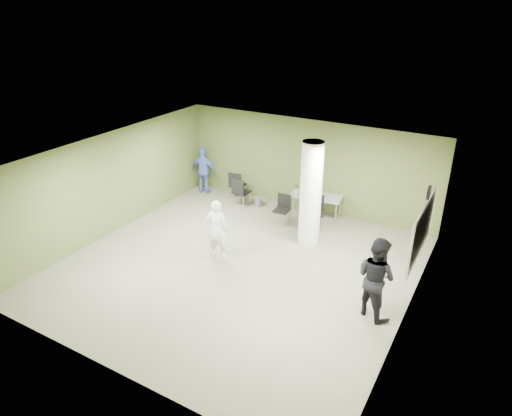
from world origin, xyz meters
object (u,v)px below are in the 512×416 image
Objects in this scene: folding_table at (315,197)px; man_black at (376,277)px; chair_back_left at (236,183)px; woman_white at (217,229)px; man_blue at (204,171)px.

man_black is at bearing -59.23° from folding_table.
chair_back_left is at bearing -7.33° from man_black.
folding_table reaches higher than chair_back_left.
folding_table is at bearing -121.98° from woman_white.
man_blue is (-1.20, -0.10, 0.25)m from chair_back_left.
man_black is at bearing 147.66° from man_blue.
man_black reaches higher than man_blue.
woman_white is 4.21m from man_blue.
chair_back_left is 6.69m from man_black.
chair_back_left is (-2.74, 0.04, -0.13)m from folding_table.
man_blue is at bearing -1.82° from man_black.
folding_table is at bearing 176.10° from man_blue.
folding_table is at bearing 170.40° from chair_back_left.
woman_white reaches higher than folding_table.
folding_table is at bearing -25.84° from man_black.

